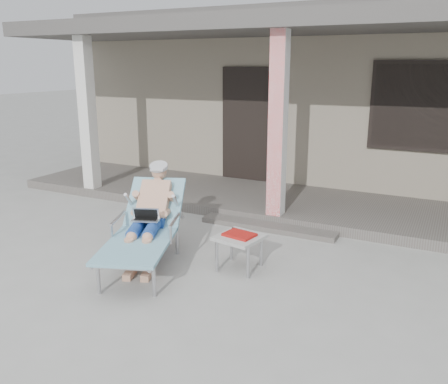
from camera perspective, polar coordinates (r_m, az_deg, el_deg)
The scene contains 7 objects.
ground at distance 5.31m, azimuth -2.15°, elevation -10.52°, with size 60.00×60.00×0.00m, color #9E9E99.
house at distance 10.95m, azimuth 14.58°, elevation 11.37°, with size 10.40×5.40×3.30m.
porch_deck at distance 7.88m, azimuth 8.35°, elevation -1.42°, with size 10.00×2.00×0.15m, color #605B56.
porch_overhang at distance 7.52m, azimuth 9.04°, elevation 18.70°, with size 10.00×2.30×2.85m.
porch_step at distance 6.86m, azimuth 5.28°, elevation -4.19°, with size 2.00×0.30×0.07m, color #605B56.
lounger at distance 5.60m, azimuth -9.32°, elevation -1.39°, with size 1.24×1.87×1.18m.
side_table at distance 5.45m, azimuth 1.88°, elevation -5.67°, with size 0.56×0.56×0.43m.
Camera 1 is at (2.31, -4.19, 2.30)m, focal length 38.00 mm.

